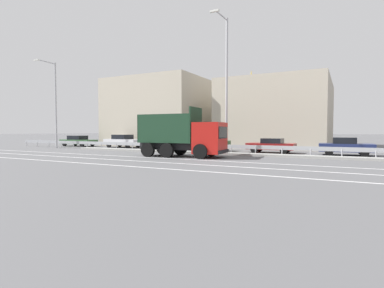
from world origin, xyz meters
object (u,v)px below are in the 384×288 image
(dump_truck, at_px, (192,139))
(parked_car_2, at_px, (160,142))
(parked_car_0, at_px, (78,141))
(parked_car_1, at_px, (123,141))
(street_lamp_0, at_px, (54,101))
(parked_car_5, at_px, (345,146))
(parked_car_4, at_px, (271,145))
(street_lamp_1, at_px, (226,80))
(church_tower, at_px, (251,110))
(parked_car_3, at_px, (207,143))
(median_road_sign, at_px, (171,138))

(dump_truck, xyz_separation_m, parked_car_2, (-7.45, 7.11, -0.54))
(parked_car_0, bearing_deg, dump_truck, 69.38)
(parked_car_1, bearing_deg, parked_car_0, -83.73)
(street_lamp_0, bearing_deg, dump_truck, -8.75)
(parked_car_2, distance_m, parked_car_5, 17.56)
(parked_car_1, bearing_deg, dump_truck, 63.04)
(parked_car_4, bearing_deg, parked_car_0, 90.57)
(street_lamp_1, height_order, parked_car_4, street_lamp_1)
(street_lamp_1, relative_size, parked_car_1, 2.30)
(parked_car_1, height_order, parked_car_4, parked_car_1)
(parked_car_0, height_order, church_tower, church_tower)
(street_lamp_0, bearing_deg, parked_car_3, 13.70)
(street_lamp_0, bearing_deg, parked_car_5, 7.85)
(median_road_sign, xyz_separation_m, parked_car_5, (13.77, 3.72, -0.61))
(median_road_sign, relative_size, street_lamp_1, 0.23)
(street_lamp_0, xyz_separation_m, parked_car_4, (22.82, 4.05, -4.58))
(median_road_sign, relative_size, parked_car_2, 0.57)
(parked_car_0, distance_m, parked_car_5, 29.70)
(street_lamp_1, height_order, parked_car_0, street_lamp_1)
(parked_car_2, distance_m, parked_car_3, 5.57)
(church_tower, bearing_deg, parked_car_5, -58.79)
(street_lamp_0, bearing_deg, church_tower, 63.49)
(median_road_sign, height_order, parked_car_3, median_road_sign)
(parked_car_3, distance_m, church_tower, 24.65)
(street_lamp_0, relative_size, parked_car_5, 2.35)
(parked_car_0, distance_m, parked_car_4, 23.89)
(street_lamp_1, relative_size, parked_car_2, 2.52)
(median_road_sign, distance_m, street_lamp_0, 15.37)
(parked_car_0, distance_m, parked_car_2, 12.14)
(street_lamp_1, distance_m, parked_car_1, 15.90)
(median_road_sign, xyz_separation_m, church_tower, (-0.86, 27.85, 4.24))
(dump_truck, relative_size, street_lamp_0, 0.71)
(dump_truck, bearing_deg, parked_car_1, -124.88)
(street_lamp_1, bearing_deg, parked_car_0, 168.73)
(parked_car_2, relative_size, parked_car_3, 1.00)
(parked_car_5, bearing_deg, parked_car_2, -94.38)
(parked_car_0, distance_m, church_tower, 28.70)
(dump_truck, xyz_separation_m, parked_car_4, (4.30, 6.90, -0.65))
(parked_car_2, xyz_separation_m, parked_car_3, (5.57, -0.20, -0.01))
(street_lamp_0, bearing_deg, parked_car_0, 104.35)
(median_road_sign, distance_m, parked_car_2, 5.56)
(parked_car_0, bearing_deg, median_road_sign, 75.21)
(street_lamp_0, relative_size, parked_car_0, 1.96)
(street_lamp_0, height_order, parked_car_1, street_lamp_0)
(parked_car_3, height_order, parked_car_5, parked_car_3)
(dump_truck, relative_size, parked_car_1, 1.42)
(street_lamp_1, bearing_deg, church_tower, 102.25)
(parked_car_4, bearing_deg, street_lamp_0, 100.90)
(street_lamp_1, relative_size, parked_car_3, 2.53)
(parked_car_1, xyz_separation_m, church_tower, (8.21, 23.55, 4.82))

